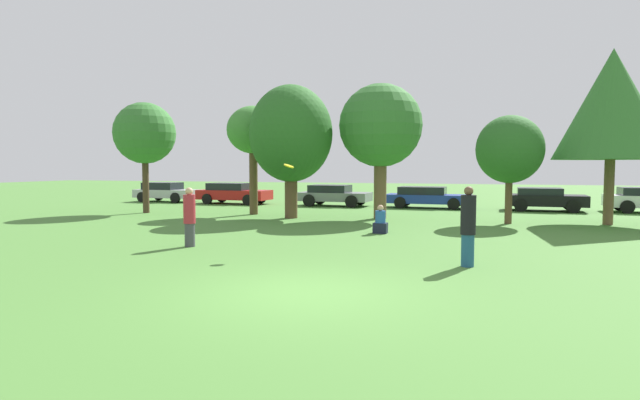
{
  "coord_description": "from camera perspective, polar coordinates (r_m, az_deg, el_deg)",
  "views": [
    {
      "loc": [
        2.96,
        -8.8,
        2.3
      ],
      "look_at": [
        -0.98,
        4.38,
        1.39
      ],
      "focal_mm": 29.0,
      "sensor_mm": 36.0,
      "label": 1
    }
  ],
  "objects": [
    {
      "name": "tree_0",
      "position": [
        26.8,
        -18.79,
        6.95
      ],
      "size": [
        2.99,
        2.99,
        5.4
      ],
      "color": "#473323",
      "rests_on": "ground"
    },
    {
      "name": "tree_2",
      "position": [
        22.85,
        -3.23,
        7.25
      ],
      "size": [
        3.66,
        3.66,
        5.85
      ],
      "color": "brown",
      "rests_on": "ground"
    },
    {
      "name": "tree_4",
      "position": [
        21.87,
        20.2,
        5.24
      ],
      "size": [
        2.62,
        2.62,
        4.31
      ],
      "color": "brown",
      "rests_on": "ground"
    },
    {
      "name": "tree_3",
      "position": [
        22.78,
        6.7,
        8.05
      ],
      "size": [
        3.61,
        3.61,
        5.87
      ],
      "color": "brown",
      "rests_on": "ground"
    },
    {
      "name": "person_thrower",
      "position": [
        15.18,
        -14.2,
        -1.83
      ],
      "size": [
        0.34,
        0.34,
        1.69
      ],
      "rotation": [
        0.0,
        0.0,
        -0.1
      ],
      "color": "#3F3F47",
      "rests_on": "ground"
    },
    {
      "name": "parked_car_blue",
      "position": [
        28.93,
        11.7,
        0.37
      ],
      "size": [
        4.62,
        2.03,
        1.16
      ],
      "rotation": [
        0.0,
        0.0,
        -0.05
      ],
      "color": "#1E389E",
      "rests_on": "ground"
    },
    {
      "name": "parked_car_red",
      "position": [
        31.95,
        -9.56,
        0.79
      ],
      "size": [
        4.49,
        2.1,
        1.27
      ],
      "rotation": [
        0.0,
        0.0,
        -0.05
      ],
      "color": "red",
      "rests_on": "ground"
    },
    {
      "name": "bystander_sitting",
      "position": [
        17.81,
        6.67,
        -2.42
      ],
      "size": [
        0.47,
        0.39,
        0.97
      ],
      "color": "#191E33",
      "rests_on": "ground"
    },
    {
      "name": "ground_plane",
      "position": [
        9.56,
        -1.93,
        -10.15
      ],
      "size": [
        120.0,
        120.0,
        0.0
      ],
      "primitive_type": "plane",
      "color": "#477A33"
    },
    {
      "name": "tree_1",
      "position": [
        24.79,
        -7.39,
        7.5
      ],
      "size": [
        2.48,
        2.48,
        5.13
      ],
      "color": "brown",
      "rests_on": "ground"
    },
    {
      "name": "person_catcher",
      "position": [
        12.27,
        16.02,
        -2.8
      ],
      "size": [
        0.34,
        0.34,
        1.84
      ],
      "rotation": [
        0.0,
        0.0,
        3.04
      ],
      "color": "navy",
      "rests_on": "ground"
    },
    {
      "name": "parked_car_grey",
      "position": [
        29.8,
        1.52,
        0.6
      ],
      "size": [
        4.11,
        2.21,
        1.21
      ],
      "rotation": [
        0.0,
        0.0,
        -0.05
      ],
      "color": "slate",
      "rests_on": "ground"
    },
    {
      "name": "tree_5",
      "position": [
        23.24,
        29.52,
        9.16
      ],
      "size": [
        4.27,
        4.27,
        6.83
      ],
      "color": "brown",
      "rests_on": "ground"
    },
    {
      "name": "parked_car_black",
      "position": [
        28.84,
        23.49,
        0.16
      ],
      "size": [
        3.95,
        2.16,
        1.18
      ],
      "rotation": [
        0.0,
        0.0,
        -0.05
      ],
      "color": "black",
      "rests_on": "ground"
    },
    {
      "name": "parked_car_silver",
      "position": [
        34.81,
        -16.68,
        0.9
      ],
      "size": [
        4.11,
        2.03,
        1.24
      ],
      "rotation": [
        0.0,
        0.0,
        -0.05
      ],
      "color": "#B2B2B7",
      "rests_on": "ground"
    },
    {
      "name": "frisbee",
      "position": [
        13.75,
        -3.47,
        3.77
      ],
      "size": [
        0.27,
        0.27,
        0.13
      ],
      "color": "yellow"
    }
  ]
}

